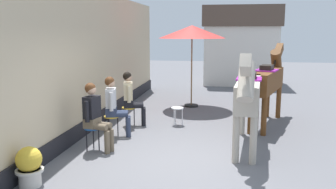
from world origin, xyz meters
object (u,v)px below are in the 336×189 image
(saddled_horse_far, at_px, (268,80))
(seated_visitor_far, at_px, (131,96))
(flower_planter_near, at_px, (29,166))
(cafe_parasol, at_px, (192,32))
(saddled_horse_near, at_px, (248,94))
(spare_stool_white, at_px, (177,110))
(seated_visitor_middle, at_px, (114,103))
(seated_visitor_near, at_px, (95,113))

(saddled_horse_far, bearing_deg, seated_visitor_far, -168.05)
(flower_planter_near, xyz_separation_m, cafe_parasol, (1.87, 6.47, 2.03))
(saddled_horse_near, height_order, flower_planter_near, saddled_horse_near)
(saddled_horse_near, xyz_separation_m, spare_stool_white, (-1.67, 1.69, -0.76))
(saddled_horse_far, bearing_deg, flower_planter_near, -131.35)
(seated_visitor_middle, bearing_deg, spare_stool_white, 44.12)
(saddled_horse_near, bearing_deg, seated_visitor_near, -168.72)
(seated_visitor_middle, distance_m, flower_planter_near, 2.92)
(seated_visitor_far, bearing_deg, seated_visitor_near, -95.19)
(seated_visitor_near, height_order, saddled_horse_far, saddled_horse_far)
(seated_visitor_far, bearing_deg, saddled_horse_far, 11.95)
(saddled_horse_near, relative_size, cafe_parasol, 1.16)
(saddled_horse_far, bearing_deg, seated_visitor_middle, -154.19)
(spare_stool_white, bearing_deg, cafe_parasol, 87.09)
(saddled_horse_far, distance_m, cafe_parasol, 3.11)
(seated_visitor_near, xyz_separation_m, cafe_parasol, (1.47, 4.67, 1.59))
(spare_stool_white, bearing_deg, seated_visitor_far, -167.86)
(seated_visitor_near, distance_m, flower_planter_near, 1.90)
(seated_visitor_middle, distance_m, spare_stool_white, 1.83)
(spare_stool_white, bearing_deg, saddled_horse_far, 11.85)
(seated_visitor_near, distance_m, saddled_horse_far, 4.59)
(cafe_parasol, height_order, spare_stool_white, cafe_parasol)
(seated_visitor_far, distance_m, flower_planter_near, 3.92)
(seated_visitor_near, relative_size, seated_visitor_far, 1.00)
(saddled_horse_near, distance_m, spare_stool_white, 2.50)
(saddled_horse_near, relative_size, saddled_horse_far, 1.03)
(saddled_horse_near, distance_m, saddled_horse_far, 2.26)
(seated_visitor_far, xyz_separation_m, saddled_horse_near, (2.84, -1.44, 0.38))
(seated_visitor_middle, height_order, spare_stool_white, seated_visitor_middle)
(seated_visitor_far, distance_m, cafe_parasol, 3.32)
(seated_visitor_far, height_order, saddled_horse_far, saddled_horse_far)
(seated_visitor_far, xyz_separation_m, spare_stool_white, (1.16, 0.25, -0.38))
(seated_visitor_middle, relative_size, spare_stool_white, 3.02)
(seated_visitor_near, distance_m, cafe_parasol, 5.14)
(seated_visitor_near, bearing_deg, saddled_horse_far, 37.40)
(saddled_horse_far, height_order, flower_planter_near, saddled_horse_far)
(seated_visitor_near, height_order, seated_visitor_middle, same)
(seated_visitor_near, height_order, seated_visitor_far, same)
(seated_visitor_middle, height_order, saddled_horse_near, saddled_horse_near)
(seated_visitor_middle, xyz_separation_m, saddled_horse_near, (2.96, -0.45, 0.38))
(seated_visitor_middle, relative_size, cafe_parasol, 0.54)
(seated_visitor_middle, height_order, saddled_horse_far, saddled_horse_far)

